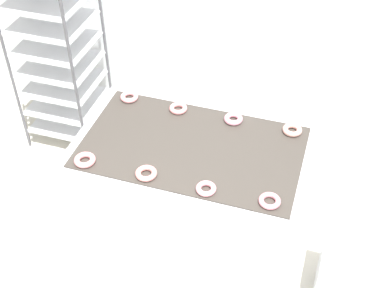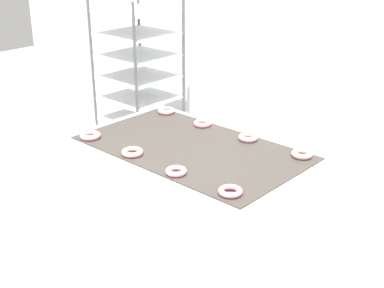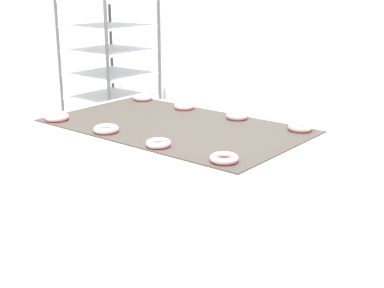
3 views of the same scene
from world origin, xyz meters
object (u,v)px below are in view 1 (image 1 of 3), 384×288
at_px(donut_far_midright, 233,119).
at_px(glaze_bin, 346,275).
at_px(donut_near_midright, 206,189).
at_px(fryer_machine, 192,195).
at_px(donut_far_right, 292,130).
at_px(donut_near_left, 85,160).
at_px(donut_near_right, 270,201).
at_px(donut_far_left, 129,97).
at_px(baking_rack_cart, 58,54).
at_px(donut_near_midleft, 146,173).
at_px(donut_far_midleft, 178,108).

bearing_deg(donut_far_midright, glaze_bin, -27.27).
xyz_separation_m(glaze_bin, donut_near_midright, (-0.91, -0.19, 0.72)).
bearing_deg(fryer_machine, donut_near_midright, -60.56).
height_order(glaze_bin, donut_far_right, donut_far_right).
bearing_deg(donut_near_midright, donut_near_left, 179.57).
bearing_deg(donut_near_right, donut_far_left, 149.48).
bearing_deg(baking_rack_cart, donut_near_midright, -36.24).
relative_size(donut_near_midright, donut_far_midright, 0.96).
height_order(donut_near_left, donut_near_right, donut_near_left).
relative_size(fryer_machine, donut_near_right, 11.83).
xyz_separation_m(baking_rack_cart, donut_far_left, (0.82, -0.48, 0.10)).
xyz_separation_m(glaze_bin, donut_far_midright, (-0.91, 0.47, 0.72)).
distance_m(fryer_machine, donut_near_midleft, 0.60).
bearing_deg(donut_near_right, donut_near_midleft, -179.64).
xyz_separation_m(glaze_bin, donut_near_right, (-0.54, -0.17, 0.72)).
xyz_separation_m(donut_far_left, donut_far_midleft, (0.37, -0.02, -0.00)).
bearing_deg(donut_far_left, donut_near_right, -30.52).
height_order(baking_rack_cart, donut_far_right, baking_rack_cart).
bearing_deg(donut_far_right, donut_near_midright, -120.10).
distance_m(fryer_machine, donut_far_midleft, 0.60).
relative_size(donut_near_midleft, donut_far_left, 1.03).
height_order(fryer_machine, donut_far_midright, donut_far_midright).
bearing_deg(donut_near_right, donut_near_left, -179.47).
bearing_deg(donut_far_left, donut_far_midleft, -2.93).
xyz_separation_m(donut_near_midleft, donut_far_left, (-0.38, 0.67, 0.00)).
relative_size(donut_far_left, donut_far_right, 0.99).
relative_size(donut_near_left, donut_far_midright, 1.06).
bearing_deg(donut_far_midright, donut_near_right, -59.98).
distance_m(donut_near_left, donut_near_midleft, 0.40).
relative_size(fryer_machine, donut_near_midright, 12.57).
bearing_deg(baking_rack_cart, donut_near_midleft, -43.52).
bearing_deg(donut_far_right, fryer_machine, -150.33).
distance_m(glaze_bin, donut_near_left, 1.84).
bearing_deg(donut_near_midleft, donut_far_left, 119.89).
height_order(donut_near_left, donut_far_midright, same).
height_order(donut_near_left, donut_far_left, donut_near_left).
bearing_deg(donut_far_midleft, baking_rack_cart, 157.30).
xyz_separation_m(glaze_bin, donut_near_left, (-1.68, -0.18, 0.72)).
height_order(donut_near_left, donut_far_right, same).
height_order(baking_rack_cart, glaze_bin, baking_rack_cart).
bearing_deg(baking_rack_cart, donut_far_midright, -17.50).
height_order(donut_near_right, donut_far_right, donut_far_right).
height_order(baking_rack_cart, donut_far_left, baking_rack_cart).
xyz_separation_m(glaze_bin, donut_far_right, (-0.52, 0.48, 0.72)).
xyz_separation_m(fryer_machine, glaze_bin, (1.10, -0.15, -0.25)).
relative_size(donut_near_left, donut_near_right, 1.04).
bearing_deg(donut_near_left, donut_far_left, 88.92).
xyz_separation_m(donut_near_midleft, donut_near_right, (0.74, 0.00, -0.00)).
height_order(donut_near_midleft, donut_far_right, donut_far_right).
bearing_deg(donut_near_midleft, baking_rack_cart, 136.48).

